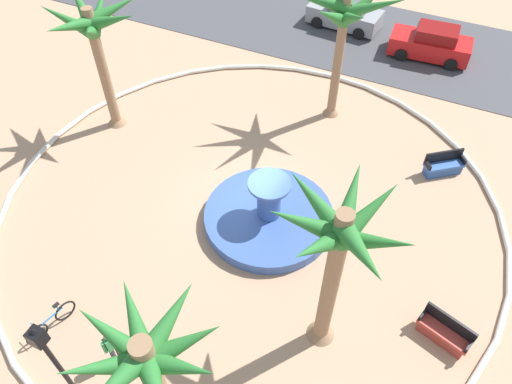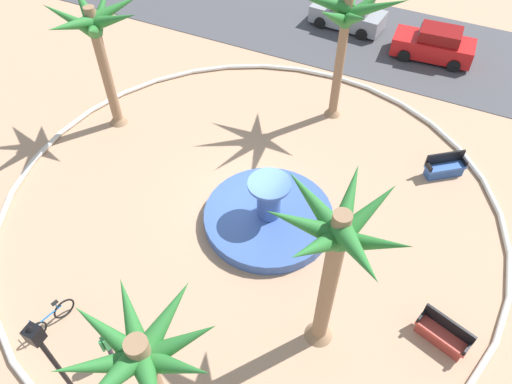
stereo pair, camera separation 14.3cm
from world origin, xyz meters
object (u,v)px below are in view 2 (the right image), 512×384
bicycle_red_frame (50,319)px  fountain (268,216)px  parked_car_leftmost (348,14)px  bench_west (444,168)px  person_cyclist_helmet (110,344)px  palm_tree_by_curb (346,17)px  palm_tree_mid_plaza (335,248)px  bench_east (442,335)px  palm_tree_far_side (96,33)px  parked_car_second (434,45)px  palm_tree_near_fountain (145,367)px  lamppost (56,364)px

bicycle_red_frame → fountain: bearing=57.7°
parked_car_leftmost → bicycle_red_frame: bearing=-96.1°
bench_west → person_cyclist_helmet: (-7.12, -11.96, 0.57)m
fountain → palm_tree_by_curb: 8.26m
palm_tree_mid_plaza → bench_west: 9.81m
palm_tree_by_curb → bench_east: bearing=-53.2°
bicycle_red_frame → parked_car_leftmost: 21.53m
palm_tree_far_side → bench_west: 14.58m
palm_tree_far_side → bench_east: palm_tree_far_side is taller
bicycle_red_frame → palm_tree_by_curb: bearing=73.0°
bicycle_red_frame → person_cyclist_helmet: bearing=0.2°
person_cyclist_helmet → parked_car_second: 20.86m
palm_tree_by_curb → parked_car_leftmost: 8.88m
palm_tree_by_curb → palm_tree_mid_plaza: bearing=-72.4°
palm_tree_near_fountain → person_cyclist_helmet: 4.00m
palm_tree_near_fountain → parked_car_leftmost: size_ratio=1.29×
parked_car_leftmost → palm_tree_far_side: bearing=-117.5°
palm_tree_by_curb → bench_east: (6.69, -8.94, -4.36)m
bicycle_red_frame → parked_car_leftmost: (2.28, 21.41, 0.40)m
palm_tree_far_side → bench_west: palm_tree_far_side is taller
palm_tree_far_side → palm_tree_mid_plaza: bearing=-26.0°
palm_tree_near_fountain → bench_west: (4.66, 12.89, -3.58)m
palm_tree_by_curb → palm_tree_mid_plaza: palm_tree_mid_plaza is taller
palm_tree_far_side → bench_east: size_ratio=3.38×
bicycle_red_frame → person_cyclist_helmet: (2.39, 0.01, 0.53)m
palm_tree_near_fountain → bench_west: palm_tree_near_fountain is taller
lamppost → person_cyclist_helmet: size_ratio=2.79×
palm_tree_near_fountain → fountain: bearing=94.6°
bench_west → parked_car_leftmost: bearing=127.5°
fountain → parked_car_second: size_ratio=1.15×
lamppost → fountain: bearing=77.3°
lamppost → parked_car_leftmost: size_ratio=1.11×
palm_tree_mid_plaza → person_cyclist_helmet: bearing=-147.1°
palm_tree_near_fountain → bench_west: size_ratio=3.38×
bench_west → lamppost: 15.37m
fountain → palm_tree_mid_plaza: (3.25, -3.38, 4.20)m
palm_tree_far_side → palm_tree_near_fountain: bearing=-47.7°
palm_tree_by_curb → palm_tree_far_side: size_ratio=1.06×
bicycle_red_frame → palm_tree_near_fountain: bearing=-10.8°
palm_tree_by_curb → bicycle_red_frame: bearing=-107.0°
palm_tree_mid_plaza → lamppost: bearing=-136.9°
palm_tree_mid_plaza → bench_east: size_ratio=3.59×
parked_car_leftmost → parked_car_second: bearing=-12.6°
palm_tree_by_curb → person_cyclist_helmet: bearing=-97.5°
fountain → lamppost: size_ratio=1.03×
fountain → parked_car_leftmost: 14.85m
palm_tree_near_fountain → parked_car_leftmost: bearing=96.6°
palm_tree_far_side → parked_car_leftmost: 14.44m
palm_tree_by_curb → bench_west: 7.09m
bicycle_red_frame → parked_car_leftmost: bearing=83.9°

